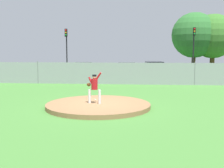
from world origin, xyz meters
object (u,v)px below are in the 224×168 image
Objects in this scene: parked_car_champagne at (81,71)px; traffic_cone_orange at (222,80)px; parked_car_silver at (126,71)px; parked_car_teal at (38,71)px; pitcher_youth at (94,86)px; parked_car_slate at (154,71)px; traffic_light_near at (66,44)px; traffic_light_far at (194,43)px; baseball at (96,100)px; parked_car_burgundy at (183,72)px.

traffic_cone_orange is (13.23, -2.32, -0.55)m from parked_car_champagne.
parked_car_silver is 1.02× the size of parked_car_teal.
pitcher_youth reaches higher than parked_car_slate.
traffic_light_near is at bearing 149.63° from parked_car_silver.
traffic_light_far is at bearing 65.91° from pitcher_youth.
parked_car_burgundy is (6.80, 13.80, 0.52)m from baseball.
traffic_light_near is at bearing 63.53° from parked_car_teal.
parked_car_silver is at bearing -0.47° from parked_car_teal.
traffic_light_near is (-2.62, 4.53, 2.84)m from parked_car_champagne.
parked_car_champagne is at bearing 104.64° from baseball.
parked_car_burgundy is 0.76× the size of traffic_light_far.
pitcher_youth is at bearing -71.74° from traffic_light_near.
parked_car_slate is (3.83, 14.54, -0.26)m from pitcher_youth.
parked_car_silver is at bearing 163.10° from traffic_cone_orange.
parked_car_burgundy is (10.25, 0.61, -0.04)m from parked_car_champagne.
pitcher_youth is 0.34× the size of parked_car_slate.
baseball is at bearing -105.91° from parked_car_slate.
baseball is 13.65m from parked_car_champagne.
traffic_light_far is at bearing 99.19° from traffic_cone_orange.
parked_car_silver is 9.30m from traffic_light_far.
traffic_light_near reaches higher than parked_car_burgundy.
traffic_cone_orange is 0.10× the size of traffic_light_far.
parked_car_teal is (-8.12, 13.58, 0.53)m from baseball.
traffic_light_far is (8.53, 19.08, 2.59)m from pitcher_youth.
traffic_cone_orange is at bearing -44.38° from parked_car_burgundy.
parked_car_champagne is 4.69m from parked_car_teal.
parked_car_silver is (4.57, 0.31, -0.01)m from parked_car_champagne.
parked_car_teal is 17.60m from traffic_light_far.
parked_car_silver is 8.81m from traffic_light_near.
parked_car_champagne is at bearing -176.61° from parked_car_burgundy.
parked_car_teal is 0.80× the size of traffic_light_near.
parked_car_slate is (3.90, 13.67, 0.61)m from baseball.
baseball is 0.01× the size of traffic_light_far.
pitcher_youth reaches higher than parked_car_silver.
parked_car_slate reaches higher than parked_car_champagne.
baseball is at bearing -71.12° from traffic_light_near.
baseball is 15.39m from parked_car_burgundy.
pitcher_youth is 15.27m from traffic_cone_orange.
parked_car_silver is 0.80× the size of traffic_light_far.
parked_car_teal reaches higher than traffic_cone_orange.
traffic_light_near reaches higher than pitcher_youth.
parked_car_champagne reaches higher than traffic_cone_orange.
traffic_light_near is (-12.86, 3.92, 2.88)m from parked_car_burgundy.
pitcher_youth is 2.90× the size of traffic_cone_orange.
pitcher_youth is 0.37× the size of parked_car_teal.
parked_car_slate is 0.86× the size of traffic_light_far.
parked_car_teal is 7.83× the size of traffic_cone_orange.
parked_car_slate is at bearing 75.26° from pitcher_youth.
pitcher_youth is at bearing -60.45° from parked_car_teal.
traffic_light_near is at bearing 120.02° from parked_car_champagne.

